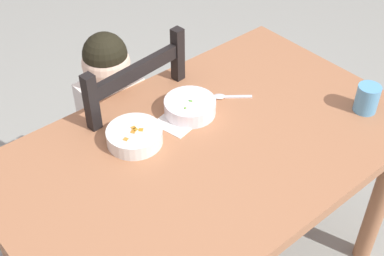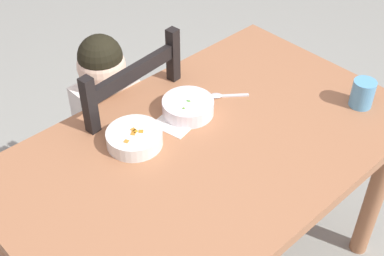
% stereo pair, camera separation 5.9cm
% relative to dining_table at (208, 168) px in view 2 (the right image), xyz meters
% --- Properties ---
extents(dining_table, '(1.32, 0.81, 0.74)m').
position_rel_dining_table_xyz_m(dining_table, '(0.00, 0.00, 0.00)').
color(dining_table, '#A56B48').
rests_on(dining_table, ground).
extents(dining_chair, '(0.46, 0.46, 0.94)m').
position_rel_dining_table_xyz_m(dining_chair, '(-0.05, 0.45, -0.19)').
color(dining_chair, black).
rests_on(dining_chair, ground).
extents(child_figure, '(0.32, 0.31, 0.94)m').
position_rel_dining_table_xyz_m(child_figure, '(-0.06, 0.45, -0.01)').
color(child_figure, white).
rests_on(child_figure, ground).
extents(bowl_of_peas, '(0.17, 0.17, 0.05)m').
position_rel_dining_table_xyz_m(bowl_of_peas, '(0.06, 0.16, 0.14)').
color(bowl_of_peas, white).
rests_on(bowl_of_peas, dining_table).
extents(bowl_of_carrots, '(0.17, 0.17, 0.05)m').
position_rel_dining_table_xyz_m(bowl_of_carrots, '(-0.17, 0.16, 0.13)').
color(bowl_of_carrots, white).
rests_on(bowl_of_carrots, dining_table).
extents(spoon, '(0.12, 0.10, 0.01)m').
position_rel_dining_table_xyz_m(spoon, '(0.20, 0.14, 0.11)').
color(spoon, silver).
rests_on(spoon, dining_table).
extents(drinking_cup, '(0.08, 0.08, 0.10)m').
position_rel_dining_table_xyz_m(drinking_cup, '(0.51, -0.21, 0.16)').
color(drinking_cup, '#59A4D6').
rests_on(drinking_cup, dining_table).
extents(paper_napkin, '(0.16, 0.15, 0.00)m').
position_rel_dining_table_xyz_m(paper_napkin, '(0.00, 0.15, 0.11)').
color(paper_napkin, white).
rests_on(paper_napkin, dining_table).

